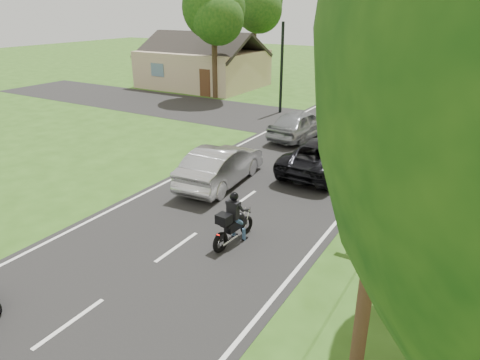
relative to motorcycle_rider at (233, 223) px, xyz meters
The scene contains 15 objects.
ground 1.88m from the motorcycle_rider, 140.29° to the right, with size 140.00×140.00×0.00m, color #2C4F16.
road 9.01m from the motorcycle_rider, 98.62° to the left, with size 8.00×100.00×0.01m, color black.
cross_road 14.96m from the motorcycle_rider, 95.17° to the left, with size 60.00×7.00×0.01m, color black.
motorcycle_rider is the anchor object (origin of this frame).
dark_suv 7.40m from the motorcycle_rider, 88.32° to the left, with size 2.52×5.46×1.52m, color black.
silver_sedan 4.89m from the motorcycle_rider, 127.43° to the left, with size 1.71×4.90×1.61m, color #B0B1B5.
silver_suv 12.07m from the motorcycle_rider, 103.57° to the left, with size 1.91×4.75×1.62m, color gray.
traffic_signal 13.48m from the motorcycle_rider, 81.21° to the left, with size 6.38×0.44×6.00m.
signal_pole_far 18.25m from the motorcycle_rider, 111.20° to the left, with size 0.20×0.20×6.00m, color black.
utility_pole_near 7.26m from the motorcycle_rider, 32.72° to the right, with size 1.60×0.28×10.00m.
sign_white 3.94m from the motorcycle_rider, 29.04° to the left, with size 0.55×0.07×2.12m.
sign_green 10.52m from the motorcycle_rider, 70.18° to the left, with size 0.55×0.07×2.12m.
tree_left_near 23.53m from the motorcycle_rider, 125.01° to the left, with size 5.12×4.96×9.22m.
tree_left_far 32.99m from the motorcycle_rider, 117.71° to the left, with size 5.76×5.58×10.14m.
house 28.73m from the motorcycle_rider, 127.17° to the left, with size 10.20×8.00×4.84m.
Camera 1 is at (7.56, -8.84, 6.92)m, focal length 32.00 mm.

